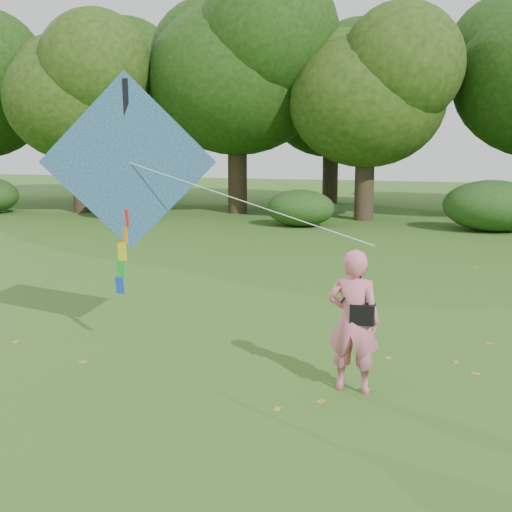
% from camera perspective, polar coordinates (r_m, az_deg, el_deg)
% --- Properties ---
extents(ground, '(100.00, 100.00, 0.00)m').
position_cam_1_polar(ground, '(7.94, 1.37, -13.48)').
color(ground, '#265114').
rests_on(ground, ground).
extents(man_kite_flyer, '(0.69, 0.47, 1.86)m').
position_cam_1_polar(man_kite_flyer, '(8.30, 8.65, -5.74)').
color(man_kite_flyer, '#DF6986').
rests_on(man_kite_flyer, ground).
extents(bystander_left, '(0.91, 0.87, 1.49)m').
position_cam_1_polar(bystander_left, '(28.61, -8.70, 4.96)').
color(bystander_left, '#262A33').
rests_on(bystander_left, ground).
extents(crossbody_bag, '(0.43, 0.20, 0.72)m').
position_cam_1_polar(crossbody_bag, '(8.22, 9.44, -5.02)').
color(crossbody_bag, black).
rests_on(crossbody_bag, ground).
extents(flying_kite, '(4.96, 1.06, 3.31)m').
position_cam_1_polar(flying_kite, '(9.70, -11.31, 7.95)').
color(flying_kite, '#2652A5').
rests_on(flying_kite, ground).
extents(tree_line, '(54.70, 15.30, 9.48)m').
position_cam_1_polar(tree_line, '(29.96, 17.88, 14.14)').
color(tree_line, '#3A2D1E').
rests_on(tree_line, ground).
extents(shrub_band, '(39.15, 3.22, 1.88)m').
position_cam_1_polar(shrub_band, '(24.85, 11.64, 4.40)').
color(shrub_band, '#264919').
rests_on(shrub_band, ground).
extents(fallen_leaves, '(7.48, 13.74, 0.01)m').
position_cam_1_polar(fallen_leaves, '(9.77, 4.00, -8.89)').
color(fallen_leaves, olive).
rests_on(fallen_leaves, ground).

